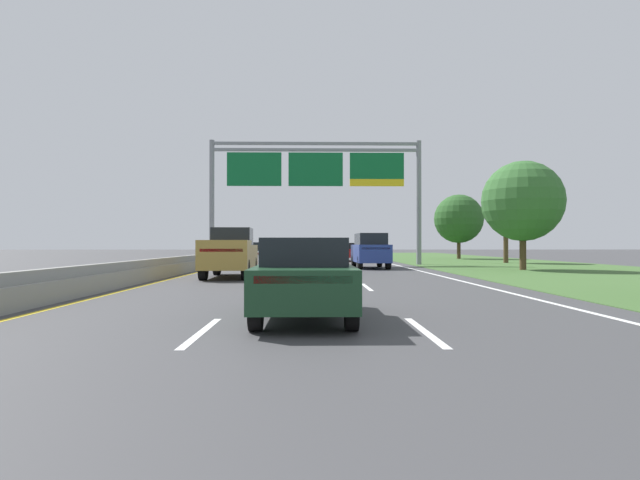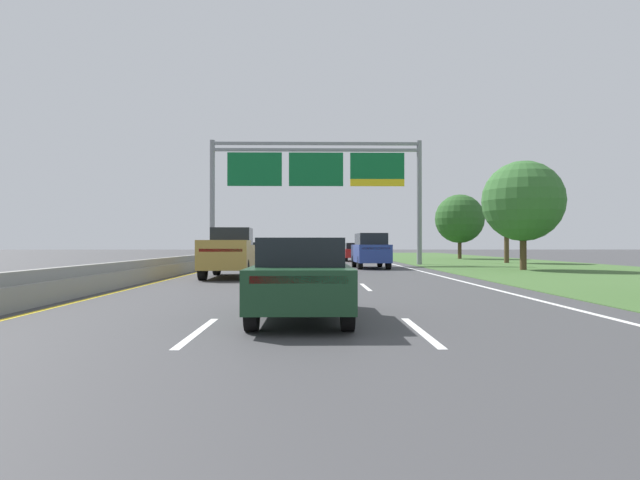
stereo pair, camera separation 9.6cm
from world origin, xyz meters
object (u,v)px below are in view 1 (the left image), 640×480
object	(u,v)px
pickup_truck_gold	(230,253)
roadside_tree_distant	(459,219)
overhead_sign_gantry	(316,176)
car_blue_right_lane_suv	(370,250)
roadside_tree_far	(506,207)
roadside_tree_mid	(523,201)
car_white_left_lane_sedan	(254,255)
car_darkgreen_centre_lane_sedan	(305,277)
car_red_right_lane_sedan	(354,252)

from	to	relation	value
pickup_truck_gold	roadside_tree_distant	bearing A→B (deg)	-34.29
overhead_sign_gantry	car_blue_right_lane_suv	world-z (taller)	overhead_sign_gantry
car_blue_right_lane_suv	roadside_tree_far	size ratio (longest dim) A/B	0.77
pickup_truck_gold	roadside_tree_mid	xyz separation A→B (m)	(15.47, 6.02, 2.80)
car_blue_right_lane_suv	roadside_tree_mid	bearing A→B (deg)	-108.40
overhead_sign_gantry	roadside_tree_distant	bearing A→B (deg)	45.41
roadside_tree_mid	roadside_tree_far	bearing A→B (deg)	73.91
overhead_sign_gantry	car_white_left_lane_sedan	size ratio (longest dim) A/B	3.40
car_darkgreen_centre_lane_sedan	roadside_tree_distant	world-z (taller)	roadside_tree_distant
car_white_left_lane_sedan	roadside_tree_distant	distance (m)	26.60
car_blue_right_lane_suv	car_white_left_lane_sedan	xyz separation A→B (m)	(-7.14, 0.67, -0.28)
car_blue_right_lane_suv	roadside_tree_distant	bearing A→B (deg)	-30.58
car_red_right_lane_sedan	roadside_tree_far	distance (m)	12.88
car_darkgreen_centre_lane_sedan	car_white_left_lane_sedan	xyz separation A→B (m)	(-3.40, 22.08, 0.00)
overhead_sign_gantry	roadside_tree_far	size ratio (longest dim) A/B	2.44
pickup_truck_gold	roadside_tree_distant	distance (m)	33.84
car_white_left_lane_sedan	roadside_tree_distant	bearing A→B (deg)	-42.50
car_darkgreen_centre_lane_sedan	car_red_right_lane_sedan	size ratio (longest dim) A/B	1.00
roadside_tree_mid	roadside_tree_far	distance (m)	11.38
car_darkgreen_centre_lane_sedan	roadside_tree_mid	size ratio (longest dim) A/B	0.72
car_darkgreen_centre_lane_sedan	car_blue_right_lane_suv	bearing A→B (deg)	-10.03
car_darkgreen_centre_lane_sedan	roadside_tree_far	size ratio (longest dim) A/B	0.71
overhead_sign_gantry	car_darkgreen_centre_lane_sedan	world-z (taller)	overhead_sign_gantry
roadside_tree_mid	car_blue_right_lane_suv	bearing A→B (deg)	163.03
pickup_truck_gold	car_blue_right_lane_suv	world-z (taller)	pickup_truck_gold
pickup_truck_gold	roadside_tree_mid	size ratio (longest dim) A/B	0.89
overhead_sign_gantry	roadside_tree_mid	size ratio (longest dim) A/B	2.45
car_red_right_lane_sedan	overhead_sign_gantry	bearing A→B (deg)	157.64
overhead_sign_gantry	roadside_tree_far	distance (m)	15.18
overhead_sign_gantry	car_blue_right_lane_suv	bearing A→B (deg)	-58.22
roadside_tree_distant	pickup_truck_gold	bearing A→B (deg)	-122.72
overhead_sign_gantry	pickup_truck_gold	bearing A→B (deg)	-105.74
car_blue_right_lane_suv	car_darkgreen_centre_lane_sedan	bearing A→B (deg)	168.67
roadside_tree_mid	roadside_tree_distant	size ratio (longest dim) A/B	0.96
overhead_sign_gantry	car_white_left_lane_sedan	xyz separation A→B (m)	(-3.87, -4.61, -5.50)
car_darkgreen_centre_lane_sedan	roadside_tree_far	world-z (taller)	roadside_tree_far
car_white_left_lane_sedan	pickup_truck_gold	bearing A→B (deg)	-179.15
car_blue_right_lane_suv	roadside_tree_mid	distance (m)	9.11
car_blue_right_lane_suv	car_red_right_lane_sedan	size ratio (longest dim) A/B	1.08
overhead_sign_gantry	roadside_tree_distant	xyz separation A→B (m)	(14.33, 14.53, -2.34)
car_darkgreen_centre_lane_sedan	car_red_right_lane_sedan	xyz separation A→B (m)	(3.86, 34.82, 0.00)
roadside_tree_far	roadside_tree_distant	world-z (taller)	roadside_tree_distant
car_blue_right_lane_suv	roadside_tree_distant	size ratio (longest dim) A/B	0.74
roadside_tree_distant	roadside_tree_far	bearing A→B (deg)	-88.02
pickup_truck_gold	roadside_tree_mid	distance (m)	16.83
overhead_sign_gantry	car_blue_right_lane_suv	xyz separation A→B (m)	(3.27, -5.28, -5.21)
car_blue_right_lane_suv	car_darkgreen_centre_lane_sedan	xyz separation A→B (m)	(-3.74, -21.41, -0.28)
car_red_right_lane_sedan	car_white_left_lane_sedan	bearing A→B (deg)	150.61
overhead_sign_gantry	pickup_truck_gold	world-z (taller)	overhead_sign_gantry
roadside_tree_mid	roadside_tree_distant	xyz separation A→B (m)	(2.75, 22.35, 0.10)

